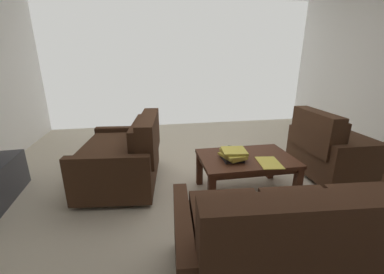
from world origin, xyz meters
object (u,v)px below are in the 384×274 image
(armchair_side, at_px, (332,150))
(book_stack, at_px, (233,154))
(sofa_main, at_px, (318,241))
(coffee_table, at_px, (246,163))
(loose_magazine, at_px, (269,163))
(tv_remote, at_px, (229,149))
(loveseat_near, at_px, (125,157))

(armchair_side, xyz_separation_m, book_stack, (1.39, 0.23, 0.14))
(sofa_main, height_order, coffee_table, sofa_main)
(loose_magazine, bearing_deg, sofa_main, -91.98)
(loose_magazine, bearing_deg, book_stack, 162.31)
(tv_remote, height_order, loose_magazine, tv_remote)
(loveseat_near, height_order, loose_magazine, loveseat_near)
(armchair_side, height_order, tv_remote, armchair_side)
(book_stack, xyz_separation_m, loose_magazine, (-0.34, 0.16, -0.05))
(coffee_table, height_order, armchair_side, armchair_side)
(loveseat_near, height_order, book_stack, loveseat_near)
(loveseat_near, xyz_separation_m, coffee_table, (-1.33, 0.46, 0.02))
(loveseat_near, height_order, coffee_table, loveseat_near)
(sofa_main, height_order, loveseat_near, sofa_main)
(armchair_side, xyz_separation_m, tv_remote, (1.33, -0.06, 0.09))
(armchair_side, bearing_deg, loveseat_near, -6.07)
(sofa_main, height_order, tv_remote, sofa_main)
(armchair_side, bearing_deg, sofa_main, 48.79)
(coffee_table, height_order, tv_remote, tv_remote)
(coffee_table, distance_m, armchair_side, 1.23)
(sofa_main, xyz_separation_m, tv_remote, (0.11, -1.45, 0.09))
(loveseat_near, bearing_deg, coffee_table, 160.98)
(book_stack, height_order, tv_remote, book_stack)
(tv_remote, bearing_deg, book_stack, 78.27)
(loveseat_near, bearing_deg, sofa_main, 128.57)
(sofa_main, height_order, book_stack, sofa_main)
(coffee_table, bearing_deg, book_stack, 12.95)
(coffee_table, height_order, loose_magazine, loose_magazine)
(loveseat_near, bearing_deg, loose_magazine, 156.35)
(sofa_main, height_order, armchair_side, armchair_side)
(sofa_main, relative_size, book_stack, 5.94)
(sofa_main, bearing_deg, tv_remote, -85.66)
(tv_remote, relative_size, loose_magazine, 0.53)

